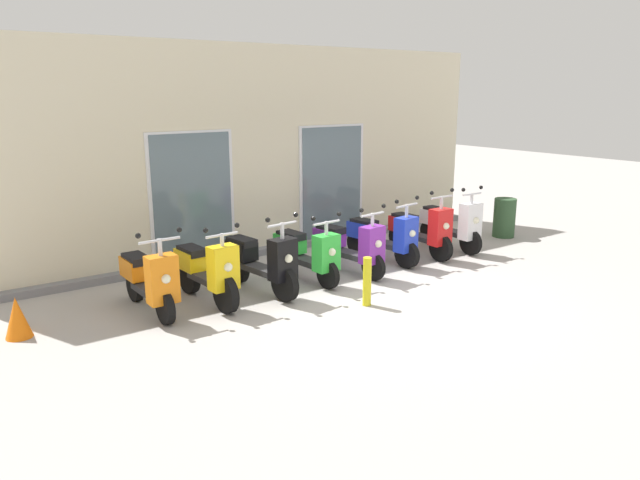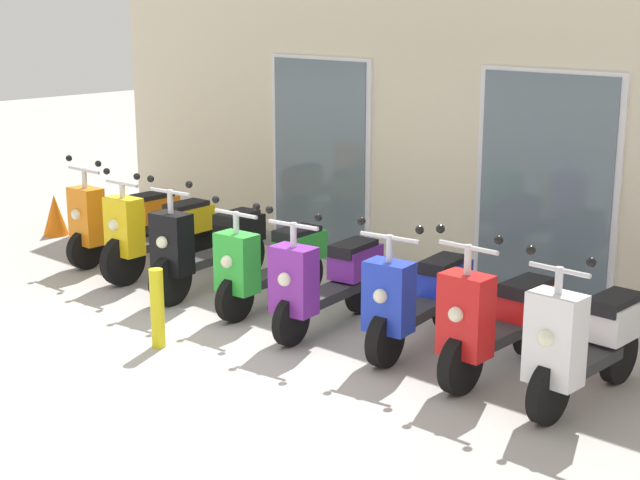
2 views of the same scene
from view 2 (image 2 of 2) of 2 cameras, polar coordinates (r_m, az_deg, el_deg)
The scene contains 12 objects.
ground_plane at distance 8.37m, azimuth -6.67°, elevation -6.43°, with size 40.00×40.00×0.00m, color #A8A39E.
storefront_facade at distance 10.23m, azimuth 6.71°, elevation 7.76°, with size 10.04×0.50×3.74m.
scooter_orange at distance 11.19m, azimuth -11.70°, elevation 1.21°, with size 0.61×1.54×1.25m.
scooter_yellow at distance 10.50m, azimuth -9.58°, elevation 0.47°, with size 0.55×1.60×1.22m.
scooter_black at distance 9.83m, azimuth -6.70°, elevation -0.34°, with size 0.60×1.67×1.26m.
scooter_green at distance 9.24m, azimuth -2.96°, elevation -1.29°, with size 0.58×1.50×1.16m.
scooter_purple at distance 8.65m, azimuth 0.37°, elevation -2.28°, with size 0.60×1.55×1.20m.
scooter_blue at distance 8.25m, azimuth 5.87°, elevation -3.37°, with size 0.63×1.59×1.22m.
scooter_red at distance 7.73m, azimuth 10.51°, elevation -4.65°, with size 0.58×1.54×1.28m.
scooter_white at distance 7.33m, azimuth 15.50°, elevation -5.75°, with size 0.53×1.51×1.26m.
curb_bollard at distance 8.36m, azimuth -9.65°, elevation -4.03°, with size 0.12×0.12×0.70m, color yellow.
traffic_cone at distance 12.63m, azimuth -15.49°, elevation 1.45°, with size 0.32×0.32×0.52m, color orange.
Camera 2 is at (6.00, -5.04, 2.94)m, focal length 53.80 mm.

